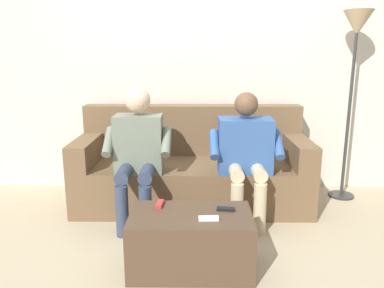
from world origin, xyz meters
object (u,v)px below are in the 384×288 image
object	(u,v)px
remote_black	(226,209)
floor_lamp	(356,42)
person_right_seated	(138,148)
coffee_table	(191,241)
remote_red	(160,204)
person_left_seated	(246,150)
remote_white	(209,218)
couch	(192,170)

from	to	relation	value
remote_black	floor_lamp	xyz separation A→B (m)	(-1.24, -1.24, 1.09)
person_right_seated	floor_lamp	xyz separation A→B (m)	(-1.92, -0.55, 0.85)
coffee_table	remote_red	size ratio (longest dim) A/B	6.46
coffee_table	person_left_seated	distance (m)	0.99
remote_white	remote_red	xyz separation A→B (m)	(0.32, -0.22, 0.00)
remote_black	coffee_table	bearing A→B (deg)	-157.67
couch	person_right_seated	xyz separation A→B (m)	(0.44, 0.41, 0.31)
couch	floor_lamp	world-z (taller)	floor_lamp
remote_red	person_right_seated	bearing A→B (deg)	26.56
person_left_seated	remote_red	world-z (taller)	person_left_seated
person_left_seated	floor_lamp	distance (m)	1.45
remote_black	person_right_seated	bearing A→B (deg)	141.39
coffee_table	remote_white	world-z (taller)	remote_white
floor_lamp	coffee_table	bearing A→B (deg)	41.54
person_left_seated	floor_lamp	size ratio (longest dim) A/B	0.61
person_right_seated	floor_lamp	world-z (taller)	floor_lamp
remote_black	remote_white	bearing A→B (deg)	-120.42
coffee_table	remote_black	distance (m)	0.31
remote_black	floor_lamp	size ratio (longest dim) A/B	0.07
couch	person_right_seated	bearing A→B (deg)	42.50
coffee_table	person_left_seated	size ratio (longest dim) A/B	0.73
person_left_seated	couch	bearing A→B (deg)	-40.58
floor_lamp	person_left_seated	bearing A→B (deg)	27.01
remote_red	floor_lamp	distance (m)	2.32
person_left_seated	remote_white	world-z (taller)	person_left_seated
coffee_table	person_right_seated	xyz separation A→B (m)	(0.44, -0.75, 0.44)
remote_white	person_left_seated	bearing A→B (deg)	67.04
couch	person_right_seated	distance (m)	0.68
coffee_table	remote_red	distance (m)	0.32
remote_red	coffee_table	bearing A→B (deg)	-116.42
person_left_seated	person_right_seated	size ratio (longest dim) A/B	0.96
couch	remote_black	world-z (taller)	couch
remote_white	couch	bearing A→B (deg)	92.98
couch	person_left_seated	bearing A→B (deg)	139.42
remote_white	floor_lamp	xyz separation A→B (m)	(-1.36, -1.39, 1.09)
remote_red	person_left_seated	bearing A→B (deg)	-39.28
remote_white	coffee_table	bearing A→B (deg)	139.38
coffee_table	person_right_seated	bearing A→B (deg)	-59.58
person_right_seated	remote_white	bearing A→B (deg)	123.35
coffee_table	person_left_seated	world-z (taller)	person_left_seated
person_right_seated	couch	bearing A→B (deg)	-137.50
remote_white	floor_lamp	distance (m)	2.23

